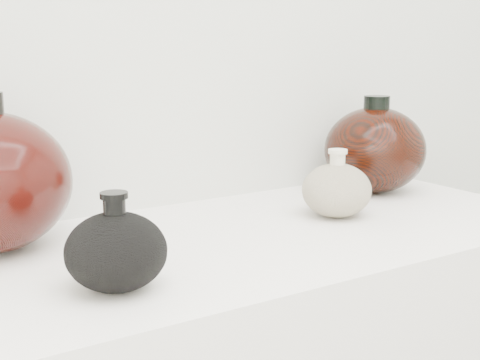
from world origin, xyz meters
TOP-DOWN VIEW (x-y plane):
  - black_gourd_vase at (-0.24, 0.83)m, footprint 0.17×0.17m
  - cream_gourd_vase at (0.23, 0.96)m, footprint 0.15×0.15m
  - right_round_pot at (0.43, 1.07)m, footprint 0.27×0.27m

SIDE VIEW (x-z plane):
  - cream_gourd_vase at x=0.23m, z-range 0.89..1.01m
  - black_gourd_vase at x=-0.24m, z-range 0.89..1.01m
  - right_round_pot at x=0.43m, z-range 0.89..1.09m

